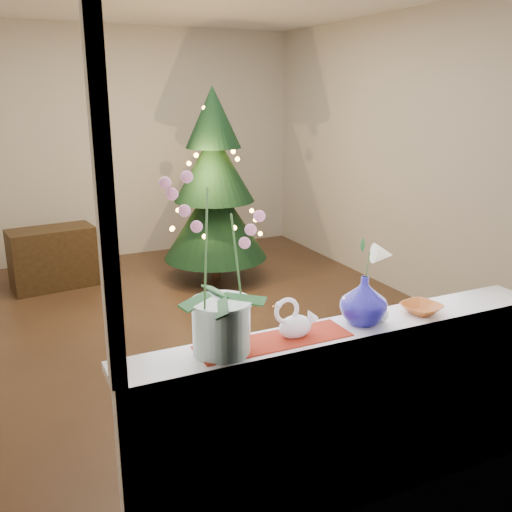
{
  "coord_description": "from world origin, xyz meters",
  "views": [
    {
      "loc": [
        -1.43,
        -4.4,
        1.98
      ],
      "look_at": [
        -0.01,
        -1.4,
        1.01
      ],
      "focal_mm": 40.0,
      "sensor_mm": 36.0,
      "label": 1
    }
  ],
  "objects_px": {
    "amber_dish": "(421,309)",
    "xmas_tree": "(214,186)",
    "paperweight": "(381,314)",
    "blue_vase": "(364,297)",
    "orchid_pot": "(220,265)",
    "swan": "(295,318)",
    "side_table": "(53,258)"
  },
  "relations": [
    {
      "from": "paperweight",
      "to": "xmas_tree",
      "type": "bearing_deg",
      "value": 81.32
    },
    {
      "from": "paperweight",
      "to": "xmas_tree",
      "type": "relative_size",
      "value": 0.04
    },
    {
      "from": "blue_vase",
      "to": "paperweight",
      "type": "relative_size",
      "value": 3.57
    },
    {
      "from": "orchid_pot",
      "to": "blue_vase",
      "type": "distance_m",
      "value": 0.76
    },
    {
      "from": "blue_vase",
      "to": "xmas_tree",
      "type": "bearing_deg",
      "value": 79.89
    },
    {
      "from": "paperweight",
      "to": "amber_dish",
      "type": "bearing_deg",
      "value": 0.71
    },
    {
      "from": "blue_vase",
      "to": "paperweight",
      "type": "distance_m",
      "value": 0.13
    },
    {
      "from": "orchid_pot",
      "to": "swan",
      "type": "relative_size",
      "value": 3.56
    },
    {
      "from": "paperweight",
      "to": "side_table",
      "type": "height_order",
      "value": "paperweight"
    },
    {
      "from": "xmas_tree",
      "to": "paperweight",
      "type": "bearing_deg",
      "value": -98.68
    },
    {
      "from": "swan",
      "to": "blue_vase",
      "type": "xyz_separation_m",
      "value": [
        0.37,
        0.0,
        0.04
      ]
    },
    {
      "from": "orchid_pot",
      "to": "paperweight",
      "type": "height_order",
      "value": "orchid_pot"
    },
    {
      "from": "orchid_pot",
      "to": "side_table",
      "type": "height_order",
      "value": "orchid_pot"
    },
    {
      "from": "orchid_pot",
      "to": "amber_dish",
      "type": "height_order",
      "value": "orchid_pot"
    },
    {
      "from": "swan",
      "to": "amber_dish",
      "type": "xyz_separation_m",
      "value": [
        0.7,
        -0.02,
        -0.07
      ]
    },
    {
      "from": "swan",
      "to": "xmas_tree",
      "type": "distance_m",
      "value": 3.66
    },
    {
      "from": "amber_dish",
      "to": "xmas_tree",
      "type": "bearing_deg",
      "value": 85.29
    },
    {
      "from": "amber_dish",
      "to": "xmas_tree",
      "type": "distance_m",
      "value": 3.55
    },
    {
      "from": "orchid_pot",
      "to": "side_table",
      "type": "relative_size",
      "value": 0.91
    },
    {
      "from": "blue_vase",
      "to": "side_table",
      "type": "bearing_deg",
      "value": 104.18
    },
    {
      "from": "paperweight",
      "to": "blue_vase",
      "type": "bearing_deg",
      "value": 165.3
    },
    {
      "from": "swan",
      "to": "amber_dish",
      "type": "relative_size",
      "value": 1.34
    },
    {
      "from": "orchid_pot",
      "to": "blue_vase",
      "type": "relative_size",
      "value": 2.89
    },
    {
      "from": "amber_dish",
      "to": "blue_vase",
      "type": "bearing_deg",
      "value": 176.67
    },
    {
      "from": "xmas_tree",
      "to": "side_table",
      "type": "height_order",
      "value": "xmas_tree"
    },
    {
      "from": "swan",
      "to": "blue_vase",
      "type": "distance_m",
      "value": 0.37
    },
    {
      "from": "swan",
      "to": "paperweight",
      "type": "bearing_deg",
      "value": -25.36
    },
    {
      "from": "orchid_pot",
      "to": "paperweight",
      "type": "relative_size",
      "value": 10.3
    },
    {
      "from": "paperweight",
      "to": "amber_dish",
      "type": "xyz_separation_m",
      "value": [
        0.25,
        0.0,
        -0.02
      ]
    },
    {
      "from": "blue_vase",
      "to": "side_table",
      "type": "distance_m",
      "value": 4.15
    },
    {
      "from": "blue_vase",
      "to": "amber_dish",
      "type": "bearing_deg",
      "value": -3.33
    },
    {
      "from": "paperweight",
      "to": "side_table",
      "type": "distance_m",
      "value": 4.17
    }
  ]
}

